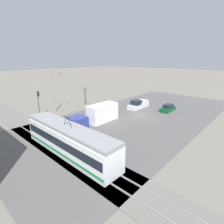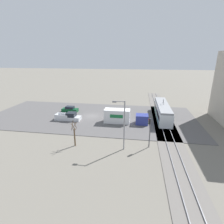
{
  "view_description": "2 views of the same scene",
  "coord_description": "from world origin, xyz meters",
  "px_view_note": "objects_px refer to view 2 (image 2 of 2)",
  "views": [
    {
      "loc": [
        -17.78,
        27.39,
        10.76
      ],
      "look_at": [
        1.82,
        6.01,
        1.8
      ],
      "focal_mm": 28.0,
      "sensor_mm": 36.0,
      "label": 1
    },
    {
      "loc": [
        39.66,
        11.52,
        14.34
      ],
      "look_at": [
        1.94,
        5.54,
        2.01
      ],
      "focal_mm": 28.0,
      "sensor_mm": 36.0,
      "label": 2
    }
  ],
  "objects_px": {
    "pickup_truck": "(69,117)",
    "sedan_car_0": "(70,109)",
    "light_rail_tram": "(162,111)",
    "street_lamp_near_crossing": "(123,122)",
    "box_truck": "(123,117)",
    "traffic_light_pole": "(150,129)",
    "street_tree": "(75,135)"
  },
  "relations": [
    {
      "from": "pickup_truck",
      "to": "sedan_car_0",
      "type": "bearing_deg",
      "value": -160.82
    },
    {
      "from": "light_rail_tram",
      "to": "pickup_truck",
      "type": "distance_m",
      "value": 22.33
    },
    {
      "from": "pickup_truck",
      "to": "street_lamp_near_crossing",
      "type": "height_order",
      "value": "street_lamp_near_crossing"
    },
    {
      "from": "light_rail_tram",
      "to": "box_truck",
      "type": "xyz_separation_m",
      "value": [
        4.98,
        -9.03,
        -0.22
      ]
    },
    {
      "from": "light_rail_tram",
      "to": "pickup_truck",
      "type": "height_order",
      "value": "light_rail_tram"
    },
    {
      "from": "light_rail_tram",
      "to": "sedan_car_0",
      "type": "distance_m",
      "value": 23.85
    },
    {
      "from": "street_lamp_near_crossing",
      "to": "pickup_truck",
      "type": "bearing_deg",
      "value": -129.34
    },
    {
      "from": "box_truck",
      "to": "traffic_light_pole",
      "type": "distance_m",
      "value": 11.57
    },
    {
      "from": "box_truck",
      "to": "sedan_car_0",
      "type": "bearing_deg",
      "value": -111.69
    },
    {
      "from": "pickup_truck",
      "to": "street_tree",
      "type": "height_order",
      "value": "street_tree"
    },
    {
      "from": "light_rail_tram",
      "to": "pickup_truck",
      "type": "xyz_separation_m",
      "value": [
        5.2,
        -21.69,
        -0.92
      ]
    },
    {
      "from": "pickup_truck",
      "to": "traffic_light_pole",
      "type": "distance_m",
      "value": 20.61
    },
    {
      "from": "street_tree",
      "to": "traffic_light_pole",
      "type": "bearing_deg",
      "value": 96.67
    },
    {
      "from": "traffic_light_pole",
      "to": "box_truck",
      "type": "bearing_deg",
      "value": -152.91
    },
    {
      "from": "street_lamp_near_crossing",
      "to": "traffic_light_pole",
      "type": "bearing_deg",
      "value": 107.07
    },
    {
      "from": "light_rail_tram",
      "to": "street_lamp_near_crossing",
      "type": "relative_size",
      "value": 1.8
    },
    {
      "from": "light_rail_tram",
      "to": "sedan_car_0",
      "type": "height_order",
      "value": "light_rail_tram"
    },
    {
      "from": "box_truck",
      "to": "street_tree",
      "type": "height_order",
      "value": "street_tree"
    },
    {
      "from": "traffic_light_pole",
      "to": "street_lamp_near_crossing",
      "type": "distance_m",
      "value": 4.56
    },
    {
      "from": "light_rail_tram",
      "to": "traffic_light_pole",
      "type": "bearing_deg",
      "value": -14.17
    },
    {
      "from": "box_truck",
      "to": "street_lamp_near_crossing",
      "type": "relative_size",
      "value": 1.2
    },
    {
      "from": "sedan_car_0",
      "to": "street_tree",
      "type": "relative_size",
      "value": 0.96
    },
    {
      "from": "pickup_truck",
      "to": "sedan_car_0",
      "type": "relative_size",
      "value": 1.38
    },
    {
      "from": "street_tree",
      "to": "street_lamp_near_crossing",
      "type": "bearing_deg",
      "value": 90.98
    },
    {
      "from": "light_rail_tram",
      "to": "traffic_light_pole",
      "type": "relative_size",
      "value": 2.89
    },
    {
      "from": "traffic_light_pole",
      "to": "street_tree",
      "type": "bearing_deg",
      "value": -83.33
    },
    {
      "from": "pickup_truck",
      "to": "street_lamp_near_crossing",
      "type": "relative_size",
      "value": 0.73
    },
    {
      "from": "pickup_truck",
      "to": "traffic_light_pole",
      "type": "relative_size",
      "value": 1.17
    },
    {
      "from": "light_rail_tram",
      "to": "box_truck",
      "type": "bearing_deg",
      "value": -61.14
    },
    {
      "from": "pickup_truck",
      "to": "sedan_car_0",
      "type": "xyz_separation_m",
      "value": [
        -6.1,
        -2.12,
        -0.09
      ]
    },
    {
      "from": "pickup_truck",
      "to": "street_tree",
      "type": "distance_m",
      "value": 12.82
    },
    {
      "from": "light_rail_tram",
      "to": "sedan_car_0",
      "type": "xyz_separation_m",
      "value": [
        -0.9,
        -23.81,
        -1.02
      ]
    }
  ]
}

